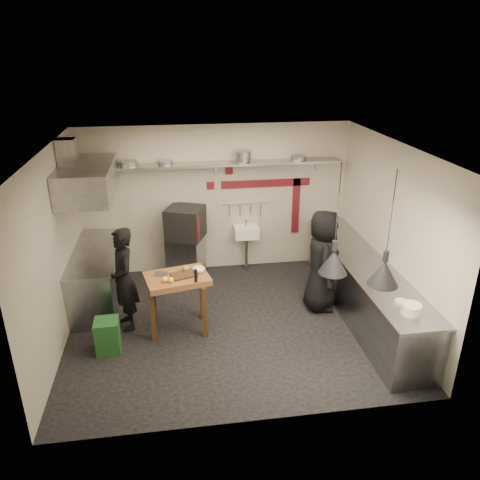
{
  "coord_description": "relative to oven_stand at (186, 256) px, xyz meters",
  "views": [
    {
      "loc": [
        -0.79,
        -6.29,
        4.11
      ],
      "look_at": [
        0.19,
        0.3,
        1.31
      ],
      "focal_mm": 35.0,
      "sensor_mm": 36.0,
      "label": 1
    }
  ],
  "objects": [
    {
      "name": "sink_tap",
      "position": [
        1.17,
        0.11,
        0.56
      ],
      "size": [
        0.03,
        0.03,
        0.14
      ],
      "primitive_type": "cylinder",
      "color": "gray",
      "rests_on": "hand_sink"
    },
    {
      "name": "small_bowl_right",
      "position": [
        2.72,
        -3.11,
        0.56
      ],
      "size": [
        0.18,
        0.18,
        0.05
      ],
      "primitive_type": "cylinder",
      "rotation": [
        0.0,
        0.0,
        0.04
      ],
      "color": "white",
      "rests_on": "counter_right_top"
    },
    {
      "name": "counter_right",
      "position": [
        2.77,
        -1.81,
        0.05
      ],
      "size": [
        0.7,
        3.8,
        0.9
      ],
      "primitive_type": "cube",
      "color": "gray",
      "rests_on": "floor"
    },
    {
      "name": "cutting_board",
      "position": [
        -0.08,
        -1.82,
        0.53
      ],
      "size": [
        0.43,
        0.36,
        0.02
      ],
      "primitive_type": "cube",
      "rotation": [
        0.0,
        0.0,
        0.31
      ],
      "color": "#442D18",
      "rests_on": "prep_table"
    },
    {
      "name": "red_tile_b",
      "position": [
        0.52,
        0.27,
        1.28
      ],
      "size": [
        0.14,
        0.02,
        0.14
      ],
      "primitive_type": "cube",
      "color": "maroon",
      "rests_on": "wall_back"
    },
    {
      "name": "prep_table",
      "position": [
        -0.19,
        -1.83,
        0.06
      ],
      "size": [
        1.04,
        0.82,
        0.92
      ],
      "primitive_type": null,
      "rotation": [
        0.0,
        0.0,
        0.22
      ],
      "color": "#915F35",
      "rests_on": "floor"
    },
    {
      "name": "pan_right",
      "position": [
        2.13,
        0.11,
        1.78
      ],
      "size": [
        0.34,
        0.34,
        0.08
      ],
      "primitive_type": "cylinder",
      "rotation": [
        0.0,
        0.0,
        -0.21
      ],
      "color": "gray",
      "rests_on": "back_shelf"
    },
    {
      "name": "oven_glass",
      "position": [
        0.02,
        -0.35,
        0.69
      ],
      "size": [
        0.38,
        0.16,
        0.34
      ],
      "primitive_type": "cube",
      "rotation": [
        0.0,
        0.0,
        -0.38
      ],
      "color": "black",
      "rests_on": "oven_door"
    },
    {
      "name": "extractor_hood",
      "position": [
        -1.48,
        -0.76,
        1.75
      ],
      "size": [
        0.78,
        1.6,
        0.5
      ],
      "primitive_type": "cube",
      "color": "gray",
      "rests_on": "ceiling"
    },
    {
      "name": "lemon_b",
      "position": [
        -0.28,
        -2.02,
        0.56
      ],
      "size": [
        0.09,
        0.09,
        0.08
      ],
      "primitive_type": "sphere",
      "rotation": [
        0.0,
        0.0,
        0.16
      ],
      "color": "yellow",
      "rests_on": "prep_table"
    },
    {
      "name": "hand_sink",
      "position": [
        1.17,
        0.11,
        0.38
      ],
      "size": [
        0.46,
        0.34,
        0.22
      ],
      "primitive_type": "cube",
      "color": "white",
      "rests_on": "wall_back"
    },
    {
      "name": "green_bin",
      "position": [
        -1.22,
        -2.24,
        -0.15
      ],
      "size": [
        0.35,
        0.35,
        0.5
      ],
      "primitive_type": "cube",
      "rotation": [
        0.0,
        0.0,
        0.04
      ],
      "color": "#1C5122",
      "rests_on": "floor"
    },
    {
      "name": "counter_left_top",
      "position": [
        -1.53,
        -0.76,
        0.52
      ],
      "size": [
        0.76,
        2.0,
        0.03
      ],
      "primitive_type": "cube",
      "color": "gray",
      "rests_on": "counter_left"
    },
    {
      "name": "wall_right",
      "position": [
        3.12,
        -1.81,
        1.0
      ],
      "size": [
        0.04,
        4.2,
        2.8
      ],
      "primitive_type": "cube",
      "color": "beige",
      "rests_on": "floor"
    },
    {
      "name": "oven_door",
      "position": [
        -0.01,
        -0.34,
        0.69
      ],
      "size": [
        0.51,
        0.23,
        0.46
      ],
      "primitive_type": "cube",
      "rotation": [
        0.0,
        0.0,
        -0.38
      ],
      "color": "maroon",
      "rests_on": "combi_oven"
    },
    {
      "name": "pepper_mill",
      "position": [
        0.08,
        -2.05,
        0.62
      ],
      "size": [
        0.06,
        0.06,
        0.2
      ],
      "primitive_type": "cylinder",
      "rotation": [
        0.0,
        0.0,
        -0.19
      ],
      "color": "black",
      "rests_on": "prep_table"
    },
    {
      "name": "stock_pot",
      "position": [
        1.11,
        0.11,
        1.84
      ],
      "size": [
        0.36,
        0.36,
        0.2
      ],
      "primitive_type": "cylinder",
      "rotation": [
        0.0,
        0.0,
        -0.37
      ],
      "color": "gray",
      "rests_on": "back_shelf"
    },
    {
      "name": "pan_mid_left",
      "position": [
        -0.28,
        0.11,
        1.78
      ],
      "size": [
        0.31,
        0.31,
        0.07
      ],
      "primitive_type": "cylinder",
      "rotation": [
        0.0,
        0.0,
        0.22
      ],
      "color": "gray",
      "rests_on": "back_shelf"
    },
    {
      "name": "lemon_a",
      "position": [
        -0.36,
        -1.99,
        0.56
      ],
      "size": [
        0.11,
        0.11,
        0.09
      ],
      "primitive_type": "sphere",
      "rotation": [
        0.0,
        0.0,
        -0.29
      ],
      "color": "yellow",
      "rests_on": "prep_table"
    },
    {
      "name": "shelf_bracket_mid",
      "position": [
        0.62,
        0.26,
        1.62
      ],
      "size": [
        0.04,
        0.06,
        0.24
      ],
      "primitive_type": "cube",
      "color": "gray",
      "rests_on": "wall_back"
    },
    {
      "name": "red_band_vert",
      "position": [
        2.17,
        0.27,
        0.8
      ],
      "size": [
        0.14,
        0.02,
        1.1
      ],
      "primitive_type": "cube",
      "color": "maroon",
      "rests_on": "wall_back"
    },
    {
      "name": "shelf_bracket_left",
      "position": [
        -1.28,
        0.26,
        1.62
      ],
      "size": [
        0.04,
        0.06,
        0.24
      ],
      "primitive_type": "cube",
      "color": "gray",
      "rests_on": "wall_back"
    },
    {
      "name": "oven_stand",
      "position": [
        0.0,
        0.0,
        0.0
      ],
      "size": [
        0.78,
        0.75,
        0.8
      ],
      "primitive_type": "cube",
      "rotation": [
        0.0,
        0.0,
        -0.38
      ],
      "color": "gray",
      "rests_on": "floor"
    },
    {
      "name": "chef_right",
      "position": [
        2.16,
        -1.51,
        0.46
      ],
      "size": [
        0.7,
        0.93,
        1.71
      ],
      "primitive_type": "imported",
      "rotation": [
        0.0,
        0.0,
        1.37
      ],
      "color": "black",
      "rests_on": "floor"
    },
    {
      "name": "wall_front",
      "position": [
        0.62,
        -3.91,
        1.0
      ],
      "size": [
        5.0,
        0.04,
        2.8
      ],
      "primitive_type": "cube",
      "color": "beige",
      "rests_on": "floor"
    },
    {
      "name": "wall_left",
      "position": [
        -1.88,
        -1.81,
        1.0
      ],
      "size": [
        0.04,
        4.2,
        2.8
      ],
      "primitive_type": "cube",
      "color": "beige",
      "rests_on": "floor"
    },
    {
      "name": "utensil_rail",
      "position": [
        1.17,
        0.25,
        0.92
      ],
      "size": [
        0.9,
        0.02,
        0.02
      ],
      "primitive_type": "cylinder",
      "rotation": [
        0.0,
        1.57,
        0.0
      ],
      "color": "gray",
      "rests_on": "wall_back"
    },
    {
      "name": "plate_stack",
      "position": [
        2.74,
        -3.34,
        0.6
      ],
      "size": [
        0.27,
        0.27,
        0.13
      ],
      "primitive_type": "cylinder",
      "rotation": [
        0.0,
        0.0,
        -0.06
      ],
      "color": "white",
      "rests_on": "counter_right_top"
    },
    {
      "name": "red_tile_a",
      "position": [
        0.87,
        0.27,
        1.55
      ],
      "size": [
        0.14,
        0.02,
        0.14
      ],
      "primitive_type": "cube",
      "color": "maroon",
      "rests_on": "wall_back"
    },
    {
      "name": "red_band_horiz",
      "position": [
        1.57,
        0.27,
        1.28
      ],
      "size": [
        1.7,
        0.02,
        0.14
      ],
      "primitive_type": "cube",
      "color": "maroon",
      "rests_on": "wall_back"
    },
    {
      "name": "bowl",
      "position": [
        0.15,
        -1.73,
        0.55
      ],
      "size": [
        0.19,
        0.19,
        0.06
      ],
      "primitive_type": "imported",
      "rotation": [
        0.0,
        0.0,
        0.01
      ],
      "color": "white",
      "rests_on": "prep_table"
    },
    {
      "name": "counter_left",
      "position": [
        -1.53,
        -0.76,
        0.05
      ],
      "size": [
        0.7,
        1.9,
        0.9
      ],
      "primitive_type": "cube",
      "color": "gray",
      "rests_on": "floor"
    },
    {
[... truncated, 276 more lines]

